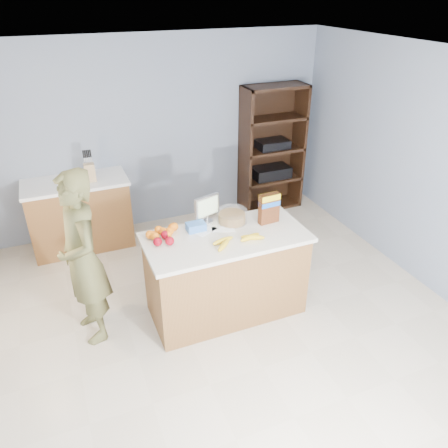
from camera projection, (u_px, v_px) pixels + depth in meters
name	position (u px, v px, depth m)	size (l,w,h in m)	color
floor	(237.00, 328.00, 4.33)	(4.50, 5.00, 0.02)	beige
walls	(240.00, 173.00, 3.53)	(4.52, 5.02, 2.51)	gray
counter_peninsula	(226.00, 277.00, 4.37)	(1.56, 0.76, 0.90)	brown
back_cabinet	(80.00, 214.00, 5.49)	(1.24, 0.62, 0.90)	brown
shelving_unit	(270.00, 151.00, 6.33)	(0.90, 0.40, 1.80)	black
person	(82.00, 259.00, 3.89)	(0.61, 0.40, 1.69)	brown
knife_block	(90.00, 172.00, 5.22)	(0.12, 0.10, 0.31)	tan
envelopes	(215.00, 230.00, 4.23)	(0.41, 0.22, 0.00)	white
bananas	(237.00, 240.00, 4.02)	(0.52, 0.22, 0.05)	yellow
apples	(164.00, 239.00, 4.00)	(0.19, 0.21, 0.08)	maroon
oranges	(163.00, 232.00, 4.12)	(0.34, 0.20, 0.08)	orange
blue_carton	(196.00, 227.00, 4.20)	(0.18, 0.12, 0.08)	blue
salad_bowl	(232.00, 217.00, 4.35)	(0.30, 0.30, 0.13)	#267219
tv	(207.00, 207.00, 4.30)	(0.28, 0.12, 0.28)	silver
cereal_box	(269.00, 206.00, 4.28)	(0.21, 0.09, 0.31)	#592B14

